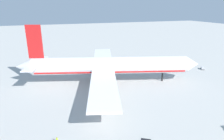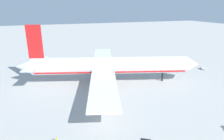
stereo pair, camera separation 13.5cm
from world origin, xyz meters
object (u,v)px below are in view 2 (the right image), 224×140
object	(u,v)px
airliner	(108,66)
traffic_cone_0	(129,57)
traffic_cone_2	(16,67)
ground_worker_0	(57,140)
baggage_cart_0	(203,68)
traffic_cone_1	(41,65)

from	to	relation	value
airliner	traffic_cone_0	size ratio (longest dim) A/B	139.69
traffic_cone_0	traffic_cone_2	size ratio (longest dim) A/B	1.00
traffic_cone_0	ground_worker_0	bearing A→B (deg)	-125.79
traffic_cone_2	ground_worker_0	bearing A→B (deg)	-76.94
ground_worker_0	traffic_cone_0	xyz separation A→B (m)	(50.70, 70.33, -0.54)
baggage_cart_0	traffic_cone_0	size ratio (longest dim) A/B	6.10
traffic_cone_0	baggage_cart_0	bearing A→B (deg)	-54.64
traffic_cone_1	airliner	bearing A→B (deg)	-52.03
ground_worker_0	traffic_cone_1	world-z (taller)	ground_worker_0
ground_worker_0	traffic_cone_2	size ratio (longest dim) A/B	2.95
baggage_cart_0	traffic_cone_1	size ratio (longest dim) A/B	6.10
baggage_cart_0	ground_worker_0	size ratio (longest dim) A/B	2.07
airliner	traffic_cone_0	distance (m)	45.95
traffic_cone_2	traffic_cone_1	bearing A→B (deg)	-7.87
baggage_cart_0	traffic_cone_0	world-z (taller)	baggage_cart_0
ground_worker_0	traffic_cone_0	distance (m)	86.70
baggage_cart_0	traffic_cone_1	distance (m)	87.30
ground_worker_0	traffic_cone_2	bearing A→B (deg)	103.06
baggage_cart_0	traffic_cone_1	bearing A→B (deg)	156.40
airliner	traffic_cone_0	xyz separation A→B (m)	(26.59, 36.80, -7.08)
airliner	traffic_cone_2	bearing A→B (deg)	137.52
ground_worker_0	traffic_cone_0	bearing A→B (deg)	54.21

